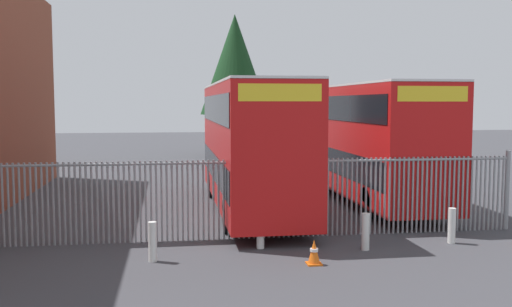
# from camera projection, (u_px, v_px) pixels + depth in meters

# --- Properties ---
(ground_plane) EXTENTS (100.00, 100.00, 0.00)m
(ground_plane) POSITION_uv_depth(u_px,v_px,m) (242.00, 193.00, 23.78)
(ground_plane) COLOR #3D3D42
(palisade_fence) EXTENTS (14.95, 0.14, 2.35)m
(palisade_fence) POSITION_uv_depth(u_px,v_px,m) (259.00, 196.00, 15.72)
(palisade_fence) COLOR gray
(palisade_fence) RESTS_ON ground
(double_decker_bus_near_gate) EXTENTS (2.54, 10.81, 4.42)m
(double_decker_bus_near_gate) POSITION_uv_depth(u_px,v_px,m) (250.00, 141.00, 19.70)
(double_decker_bus_near_gate) COLOR red
(double_decker_bus_near_gate) RESTS_ON ground
(double_decker_bus_behind_fence_left) EXTENTS (2.54, 10.81, 4.42)m
(double_decker_bus_behind_fence_left) POSITION_uv_depth(u_px,v_px,m) (367.00, 138.00, 21.70)
(double_decker_bus_behind_fence_left) COLOR red
(double_decker_bus_behind_fence_left) RESTS_ON ground
(bollard_near_left) EXTENTS (0.20, 0.20, 0.95)m
(bollard_near_left) POSITION_uv_depth(u_px,v_px,m) (153.00, 242.00, 13.45)
(bollard_near_left) COLOR silver
(bollard_near_left) RESTS_ON ground
(bollard_center_front) EXTENTS (0.20, 0.20, 0.95)m
(bollard_center_front) POSITION_uv_depth(u_px,v_px,m) (260.00, 230.00, 14.65)
(bollard_center_front) COLOR silver
(bollard_center_front) RESTS_ON ground
(bollard_near_right) EXTENTS (0.20, 0.20, 0.95)m
(bollard_near_right) POSITION_uv_depth(u_px,v_px,m) (366.00, 232.00, 14.49)
(bollard_near_right) COLOR silver
(bollard_near_right) RESTS_ON ground
(bollard_far_right) EXTENTS (0.20, 0.20, 0.95)m
(bollard_far_right) POSITION_uv_depth(u_px,v_px,m) (452.00, 226.00, 15.21)
(bollard_far_right) COLOR silver
(bollard_far_right) RESTS_ON ground
(traffic_cone_by_gate) EXTENTS (0.34, 0.34, 0.59)m
(traffic_cone_by_gate) POSITION_uv_depth(u_px,v_px,m) (314.00, 252.00, 13.21)
(traffic_cone_by_gate) COLOR orange
(traffic_cone_by_gate) RESTS_ON ground
(tree_tall_back) EXTENTS (4.91, 4.91, 9.96)m
(tree_tall_back) POSITION_uv_depth(u_px,v_px,m) (235.00, 65.00, 40.24)
(tree_tall_back) COLOR #4C3823
(tree_tall_back) RESTS_ON ground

